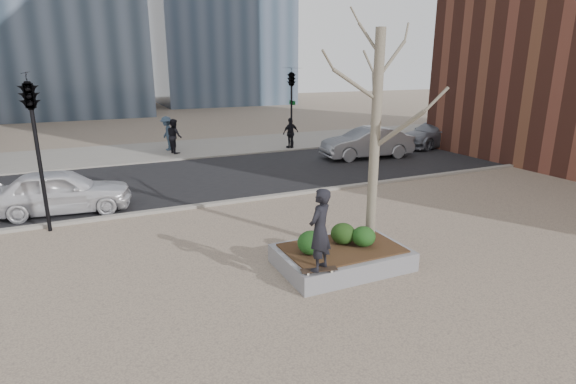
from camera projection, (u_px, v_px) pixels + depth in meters
name	position (u px, v px, depth m)	size (l,w,h in m)	color
ground	(304.00, 274.00, 10.42)	(120.00, 120.00, 0.00)	gray
street	(199.00, 178.00, 19.16)	(60.00, 8.00, 0.02)	black
far_sidewalk	(169.00, 150.00, 25.27)	(60.00, 6.00, 0.02)	gray
planter	(342.00, 257.00, 10.76)	(3.00, 2.00, 0.45)	gray
planter_mulch	(342.00, 248.00, 10.70)	(2.70, 1.70, 0.04)	#382314
sycamore_tree	(377.00, 104.00, 10.44)	(2.80, 2.80, 6.60)	gray
shrub_left	(311.00, 243.00, 10.25)	(0.64, 0.64, 0.55)	#123811
shrub_middle	(343.00, 234.00, 10.85)	(0.60, 0.60, 0.51)	#163511
shrub_right	(364.00, 236.00, 10.70)	(0.57, 0.57, 0.49)	#1A3F14
skateboard	(319.00, 271.00, 9.48)	(0.78, 0.20, 0.07)	black
skateboarder	(320.00, 230.00, 9.23)	(0.64, 0.42, 1.77)	black
police_car	(61.00, 191.00, 14.48)	(1.70, 4.24, 1.44)	white
car_silver	(367.00, 143.00, 23.01)	(1.64, 4.70, 1.55)	gray
car_third	(434.00, 134.00, 26.26)	(2.00, 4.93, 1.43)	slate
pedestrian_a	(174.00, 136.00, 24.14)	(0.90, 0.70, 1.85)	black
pedestrian_b	(167.00, 133.00, 24.93)	(1.22, 0.70, 1.89)	#374C63
pedestrian_c	(291.00, 133.00, 25.67)	(1.01, 0.42, 1.72)	black
traffic_light_near	(39.00, 155.00, 12.49)	(0.60, 2.48, 4.50)	black
traffic_light_far	(291.00, 109.00, 25.17)	(0.60, 2.48, 4.50)	black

